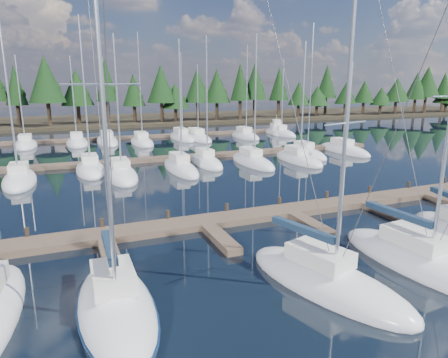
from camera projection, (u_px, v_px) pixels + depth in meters
name	position (u px, v px, depth m)	size (l,w,h in m)	color
ground	(221.00, 176.00, 38.00)	(260.00, 260.00, 0.00)	black
far_shore	(125.00, 120.00, 91.93)	(220.00, 30.00, 0.60)	#2B2418
main_dock	(292.00, 213.00, 26.57)	(44.00, 6.13, 0.90)	brown
back_docks	(169.00, 145.00, 55.57)	(50.00, 21.80, 0.40)	brown
front_sailboat_1	(116.00, 306.00, 15.38)	(3.04, 8.02, 15.69)	silver
front_sailboat_2	(326.00, 281.00, 17.39)	(5.17, 8.99, 13.02)	silver
front_sailboat_3	(421.00, 262.00, 19.23)	(3.72, 9.62, 14.77)	silver
back_sailboat_rows	(176.00, 150.00, 51.21)	(46.22, 33.30, 16.17)	silver
motor_yacht_right	(277.00, 131.00, 69.85)	(5.41, 8.19, 3.88)	silver
tree_line	(125.00, 88.00, 81.01)	(184.90, 11.98, 13.64)	black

